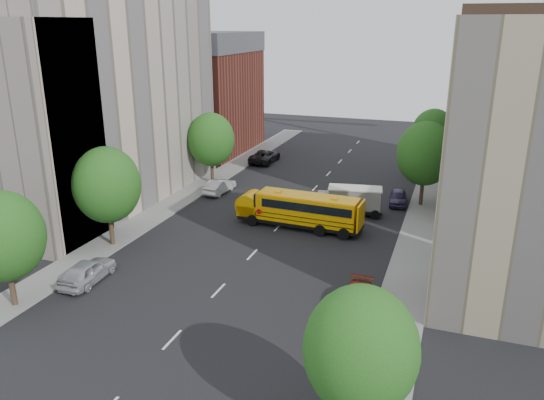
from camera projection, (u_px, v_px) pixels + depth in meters
The scene contains 23 objects.
ground at pixel (262, 245), 41.77m from camera, with size 120.00×120.00×0.00m, color black.
sidewalk_left at pixel (166, 208), 49.88m from camera, with size 3.00×80.00×0.12m, color slate.
sidewalk_right at pixel (417, 240), 42.55m from camera, with size 3.00×80.00×0.12m, color slate.
lane_markings at pixel (298, 206), 50.70m from camera, with size 0.15×64.00×0.01m, color silver.
building_left_cream at pixel (104, 97), 49.67m from camera, with size 10.00×26.00×20.00m, color #BDAE98.
building_left_redbrick at pixel (209, 103), 70.43m from camera, with size 10.00×15.00×13.00m, color maroon.
building_left_near at pixel (22, 134), 40.78m from camera, with size 10.00×7.00×17.00m, color tan.
building_right_near at pixel (536, 178), 29.31m from camera, with size 10.00×7.00×17.00m, color tan.
building_right_far at pixel (509, 106), 51.03m from camera, with size 10.00×22.00×18.00m, color tan.
building_right_sidewall at pixel (518, 126), 41.21m from camera, with size 10.10×0.30×18.00m, color brown.
street_tree_0 at pixel (3, 236), 31.29m from camera, with size 4.80×4.80×7.41m.
street_tree_1 at pixel (107, 185), 40.12m from camera, with size 5.12×5.12×7.90m.
street_tree_2 at pixel (211, 140), 56.23m from camera, with size 4.99×4.99×7.71m.
street_tree_3 at pixel (361, 350), 20.78m from camera, with size 4.61×4.61×7.11m.
street_tree_4 at pixel (425, 154), 49.15m from camera, with size 5.25×5.25×8.10m.
street_tree_5 at pixel (433, 133), 59.98m from camera, with size 4.86×4.86×7.51m.
school_bus at pixel (299, 208), 44.87m from camera, with size 10.78×3.08×3.01m.
safari_truck at pixel (350, 200), 48.06m from camera, with size 6.21×3.07×2.55m.
parked_car_0 at pixel (88, 271), 35.57m from camera, with size 1.89×4.69×1.60m, color #ADADB4.
parked_car_1 at pixel (220, 186), 54.27m from camera, with size 1.54×4.42×1.46m, color silver.
parked_car_2 at pixel (265, 156), 66.17m from camera, with size 2.62×5.69×1.58m, color black.
parked_car_3 at pixel (354, 299), 32.24m from camera, with size 1.81×4.44×1.29m, color maroon.
parked_car_4 at pixel (398, 197), 50.93m from camera, with size 1.61×4.01×1.37m, color #363054.
Camera 1 is at (13.70, -35.95, 16.65)m, focal length 35.00 mm.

